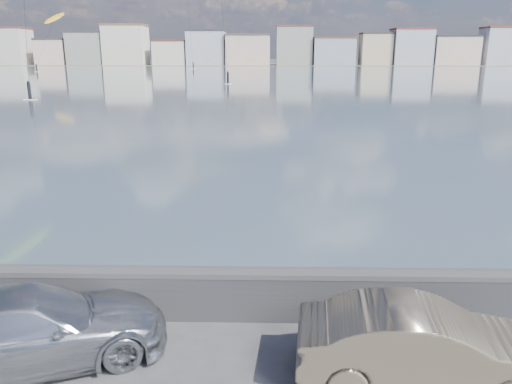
% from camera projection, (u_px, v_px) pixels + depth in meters
% --- Properties ---
extents(bay_water, '(500.00, 177.00, 0.00)m').
position_uv_depth(bay_water, '(261.00, 79.00, 95.20)').
color(bay_water, '#394F55').
rests_on(bay_water, ground).
extents(far_shore_strip, '(500.00, 60.00, 0.00)m').
position_uv_depth(far_shore_strip, '(265.00, 64.00, 199.57)').
color(far_shore_strip, '#4C473D').
rests_on(far_shore_strip, ground).
extents(seawall, '(400.00, 0.36, 1.08)m').
position_uv_depth(seawall, '(203.00, 291.00, 9.61)').
color(seawall, '#28282B').
rests_on(seawall, ground).
extents(far_buildings, '(240.79, 13.26, 14.60)m').
position_uv_depth(far_buildings, '(268.00, 48.00, 184.44)').
color(far_buildings, beige).
rests_on(far_buildings, ground).
extents(car_silver, '(4.81, 3.34, 1.29)m').
position_uv_depth(car_silver, '(29.00, 329.00, 8.18)').
color(car_silver, '#A6A8AE').
rests_on(car_silver, ground).
extents(car_champagne, '(4.02, 1.70, 1.29)m').
position_uv_depth(car_champagne, '(424.00, 346.00, 7.69)').
color(car_champagne, tan).
rests_on(car_champagne, ground).
extents(kitesurfer_3, '(5.39, 19.74, 16.06)m').
position_uv_depth(kitesurfer_3, '(54.00, 19.00, 137.49)').
color(kitesurfer_3, '#BF8C19').
rests_on(kitesurfer_3, ground).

